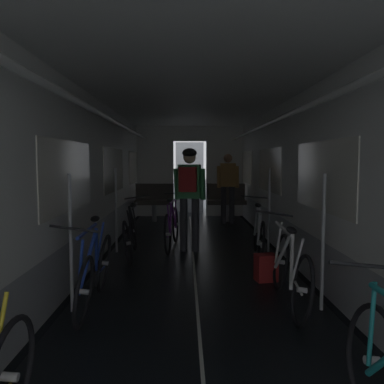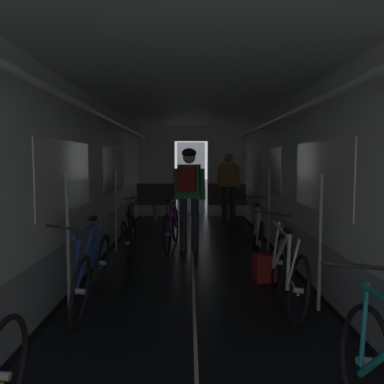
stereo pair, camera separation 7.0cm
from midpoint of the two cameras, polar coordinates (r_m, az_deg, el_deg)
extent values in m
cube|color=black|center=(5.47, -15.23, -11.77)|extent=(0.08, 11.50, 0.01)
cube|color=black|center=(5.52, 15.14, -11.64)|extent=(0.08, 11.50, 0.01)
cube|color=beige|center=(5.31, 0.02, -12.13)|extent=(0.03, 11.27, 0.00)
cube|color=#9EA0A5|center=(5.42, -16.33, -8.71)|extent=(0.12, 11.50, 0.60)
cube|color=white|center=(5.28, -16.63, 4.33)|extent=(0.12, 11.50, 1.85)
cube|color=white|center=(4.72, -17.71, 2.17)|extent=(0.02, 1.90, 0.80)
cube|color=white|center=(7.51, -11.38, 3.11)|extent=(0.02, 1.90, 0.80)
cube|color=white|center=(10.35, -8.50, 3.53)|extent=(0.02, 1.90, 0.80)
cube|color=yellow|center=(5.05, -16.57, 2.35)|extent=(0.01, 0.20, 0.28)
cylinder|color=white|center=(5.23, -13.13, 10.71)|extent=(0.07, 11.04, 0.07)
cylinder|color=#B7BABF|center=(4.20, -17.46, -7.04)|extent=(0.04, 0.04, 1.40)
cylinder|color=#B7BABF|center=(6.70, -11.14, -2.63)|extent=(0.04, 0.04, 1.40)
cube|color=#9EA0A5|center=(5.47, 16.22, -8.60)|extent=(0.12, 11.50, 0.60)
cube|color=white|center=(5.33, 16.52, 4.34)|extent=(0.12, 11.50, 1.85)
cube|color=white|center=(4.77, 17.79, 2.20)|extent=(0.02, 1.90, 0.80)
cube|color=white|center=(7.55, 10.77, 3.13)|extent=(0.02, 1.90, 0.80)
cube|color=white|center=(10.38, 7.55, 3.54)|extent=(0.02, 1.90, 0.80)
cube|color=yellow|center=(5.26, 15.98, 2.44)|extent=(0.01, 0.20, 0.28)
cylinder|color=white|center=(5.27, 13.07, 10.67)|extent=(0.07, 11.04, 0.07)
cylinder|color=#B7BABF|center=(4.25, 17.83, -6.91)|extent=(0.04, 0.04, 1.40)
cylinder|color=#B7BABF|center=(6.73, 10.70, -2.59)|extent=(0.04, 0.04, 1.40)
cube|color=white|center=(10.94, -5.48, 2.95)|extent=(1.00, 0.12, 2.45)
cube|color=white|center=(10.95, 4.49, 2.96)|extent=(1.00, 0.12, 2.45)
cube|color=white|center=(10.92, -0.50, 8.35)|extent=(0.90, 0.12, 0.40)
cube|color=#4C4F54|center=(11.61, -0.52, 2.08)|extent=(0.81, 0.04, 2.05)
cube|color=white|center=(5.18, 0.02, 15.48)|extent=(3.14, 11.62, 0.12)
cylinder|color=gray|center=(9.96, -5.63, -3.01)|extent=(0.12, 0.12, 0.44)
cube|color=#47423D|center=(9.93, -5.65, -1.46)|extent=(0.96, 0.44, 0.10)
cube|color=#47423D|center=(10.09, -5.57, 0.06)|extent=(0.96, 0.08, 0.40)
torus|color=gray|center=(10.15, -7.99, 1.20)|extent=(0.14, 0.14, 0.02)
cylinder|color=gray|center=(9.97, 4.74, -2.99)|extent=(0.12, 0.12, 0.44)
cube|color=#47423D|center=(9.94, 4.75, -1.45)|extent=(0.96, 0.44, 0.10)
cube|color=#47423D|center=(10.11, 4.65, 0.08)|extent=(0.96, 0.08, 0.40)
torus|color=gray|center=(10.09, 2.21, 1.22)|extent=(0.14, 0.14, 0.02)
torus|color=black|center=(5.81, 9.57, -7.36)|extent=(0.17, 0.68, 0.67)
cylinder|color=#B2B2B7|center=(5.81, 9.57, -7.36)|extent=(0.10, 0.06, 0.06)
torus|color=black|center=(6.81, 8.99, -5.59)|extent=(0.17, 0.68, 0.67)
cylinder|color=#B2B2B7|center=(6.81, 8.99, -5.59)|extent=(0.10, 0.06, 0.06)
cylinder|color=#ADAFB5|center=(6.47, 9.01, -4.17)|extent=(0.06, 0.54, 0.56)
cylinder|color=#ADAFB5|center=(6.06, 9.24, -4.76)|extent=(0.12, 0.34, 0.55)
cylinder|color=#ADAFB5|center=(6.28, 8.93, -2.00)|extent=(0.13, 0.82, 0.04)
cylinder|color=#ADAFB5|center=(5.84, 9.36, -4.90)|extent=(0.05, 0.17, 0.49)
cylinder|color=#ADAFB5|center=(6.04, 9.44, -7.13)|extent=(0.08, 0.45, 0.07)
cylinder|color=#ADAFB5|center=(6.74, 8.86, -3.62)|extent=(0.08, 0.09, 0.49)
cylinder|color=black|center=(6.26, 9.32, -6.91)|extent=(0.05, 0.17, 0.17)
ellipsoid|color=black|center=(5.84, 9.13, -1.90)|extent=(0.12, 0.25, 0.07)
cylinder|color=black|center=(6.72, 8.65, -0.71)|extent=(0.44, 0.07, 0.06)
torus|color=black|center=(5.87, -9.58, -7.27)|extent=(0.17, 0.68, 0.67)
cylinder|color=#B2B2B7|center=(5.87, -9.58, -7.27)|extent=(0.10, 0.06, 0.06)
torus|color=black|center=(6.87, -8.82, -5.53)|extent=(0.17, 0.68, 0.67)
cylinder|color=#B2B2B7|center=(6.87, -8.82, -5.53)|extent=(0.10, 0.06, 0.06)
cylinder|color=black|center=(6.52, -8.77, -4.13)|extent=(0.09, 0.54, 0.56)
cylinder|color=black|center=(6.12, -9.06, -4.71)|extent=(0.13, 0.34, 0.55)
cylinder|color=black|center=(6.33, -8.55, -2.00)|extent=(0.09, 0.82, 0.04)
cylinder|color=black|center=(5.89, -9.20, -4.85)|extent=(0.09, 0.17, 0.49)
cylinder|color=black|center=(6.09, -9.42, -7.05)|extent=(0.06, 0.45, 0.07)
cylinder|color=black|center=(6.80, -8.57, -3.59)|extent=(0.10, 0.08, 0.49)
cylinder|color=black|center=(6.32, -9.27, -6.83)|extent=(0.05, 0.17, 0.17)
ellipsoid|color=black|center=(5.89, -8.77, -1.90)|extent=(0.11, 0.25, 0.07)
cylinder|color=black|center=(6.77, -8.16, -0.72)|extent=(0.44, 0.05, 0.09)
torus|color=black|center=(2.64, -25.42, -22.85)|extent=(0.10, 0.67, 0.67)
cylinder|color=#B2B2B7|center=(2.64, -25.42, -22.85)|extent=(0.09, 0.05, 0.06)
torus|color=black|center=(3.91, 14.99, -13.44)|extent=(0.17, 0.68, 0.67)
cylinder|color=#B2B2B7|center=(3.91, 14.99, -13.44)|extent=(0.10, 0.05, 0.06)
torus|color=black|center=(4.87, 12.21, -9.78)|extent=(0.17, 0.68, 0.67)
cylinder|color=#B2B2B7|center=(4.87, 12.21, -9.78)|extent=(0.10, 0.05, 0.06)
cylinder|color=silver|center=(4.51, 12.58, -8.10)|extent=(0.10, 0.54, 0.56)
cylinder|color=silver|center=(4.12, 13.66, -9.33)|extent=(0.13, 0.34, 0.55)
cylinder|color=silver|center=(4.30, 12.51, -5.15)|extent=(0.08, 0.82, 0.04)
cylinder|color=silver|center=(3.90, 14.31, -9.80)|extent=(0.09, 0.17, 0.49)
cylinder|color=silver|center=(4.12, 14.30, -12.78)|extent=(0.05, 0.45, 0.07)
cylinder|color=silver|center=(4.78, 11.90, -7.10)|extent=(0.10, 0.09, 0.49)
cylinder|color=black|center=(4.34, 13.68, -12.19)|extent=(0.04, 0.17, 0.17)
ellipsoid|color=black|center=(3.88, 13.59, -5.35)|extent=(0.11, 0.24, 0.07)
cylinder|color=black|center=(4.73, 11.32, -3.04)|extent=(0.44, 0.04, 0.09)
torus|color=black|center=(2.79, 23.71, -21.25)|extent=(0.11, 0.67, 0.67)
cylinder|color=#B2B2B7|center=(2.79, 23.71, -21.25)|extent=(0.10, 0.05, 0.06)
cylinder|color=teal|center=(2.66, 23.66, -16.89)|extent=(0.08, 0.09, 0.49)
cylinder|color=black|center=(2.56, 23.00, -9.70)|extent=(0.44, 0.03, 0.07)
torus|color=black|center=(4.83, -12.90, -9.90)|extent=(0.14, 0.67, 0.67)
cylinder|color=#B2B2B7|center=(4.83, -12.90, -9.90)|extent=(0.10, 0.05, 0.06)
torus|color=black|center=(3.87, -15.77, -13.62)|extent=(0.14, 0.67, 0.67)
cylinder|color=#B2B2B7|center=(3.87, -15.77, -13.62)|extent=(0.10, 0.05, 0.06)
cylinder|color=#2342B7|center=(4.11, -15.19, -9.36)|extent=(0.10, 0.54, 0.56)
cylinder|color=#2342B7|center=(4.50, -14.01, -8.13)|extent=(0.11, 0.34, 0.55)
cylinder|color=#2342B7|center=(4.22, -15.26, -5.38)|extent=(0.06, 0.82, 0.04)
cylinder|color=#2342B7|center=(4.71, -13.49, -7.27)|extent=(0.09, 0.16, 0.49)
cylinder|color=#2342B7|center=(4.62, -13.38, -10.86)|extent=(0.04, 0.45, 0.07)
cylinder|color=#2342B7|center=(3.84, -16.21, -10.04)|extent=(0.09, 0.09, 0.49)
cylinder|color=black|center=(4.41, -13.91, -11.90)|extent=(0.04, 0.17, 0.17)
ellipsoid|color=black|center=(4.62, -14.17, -3.74)|extent=(0.10, 0.24, 0.07)
cylinder|color=black|center=(3.76, -17.07, -5.08)|extent=(0.44, 0.03, 0.08)
cylinder|color=#2D2D33|center=(6.71, -1.50, -4.68)|extent=(0.13, 0.13, 0.90)
cylinder|color=#2D2D33|center=(6.68, 0.19, -4.73)|extent=(0.13, 0.13, 0.90)
cube|color=#337F47|center=(6.62, -0.66, 1.54)|extent=(0.39, 0.28, 0.56)
cylinder|color=#337F47|center=(6.68, -2.49, 1.14)|extent=(0.12, 0.21, 0.53)
cylinder|color=#337F47|center=(6.61, 1.25, 1.10)|extent=(0.12, 0.21, 0.53)
sphere|color=beige|center=(6.61, -0.66, 5.01)|extent=(0.21, 0.21, 0.21)
ellipsoid|color=black|center=(6.61, -0.67, 5.62)|extent=(0.28, 0.32, 0.16)
cube|color=maroon|center=(6.45, -0.91, 1.82)|extent=(0.30, 0.21, 0.40)
torus|color=black|center=(6.47, -3.83, -6.08)|extent=(0.12, 0.67, 0.67)
cylinder|color=#B2B2B7|center=(6.47, -3.83, -6.08)|extent=(0.10, 0.06, 0.05)
torus|color=black|center=(7.46, -2.68, -4.64)|extent=(0.12, 0.67, 0.67)
cylinder|color=#B2B2B7|center=(7.46, -2.68, -4.64)|extent=(0.10, 0.06, 0.05)
cylinder|color=purple|center=(7.12, -2.94, -3.30)|extent=(0.11, 0.54, 0.56)
cylinder|color=purple|center=(6.72, -3.41, -3.78)|extent=(0.05, 0.34, 0.55)
cylinder|color=purple|center=(6.94, -3.05, -1.31)|extent=(0.11, 0.82, 0.04)
cylinder|color=purple|center=(6.50, -3.68, -3.87)|extent=(0.06, 0.16, 0.49)
cylinder|color=purple|center=(6.69, -3.55, -5.92)|extent=(0.07, 0.45, 0.07)
cylinder|color=purple|center=(7.40, -2.65, -2.83)|extent=(0.04, 0.09, 0.49)
cylinder|color=black|center=(6.91, -3.29, -5.76)|extent=(0.03, 0.17, 0.17)
ellipsoid|color=black|center=(6.51, -3.54, -1.17)|extent=(0.11, 0.25, 0.06)
cylinder|color=black|center=(7.38, -2.55, -0.18)|extent=(0.44, 0.07, 0.04)
cylinder|color=#2D2D33|center=(9.66, 5.52, -1.87)|extent=(0.13, 0.13, 0.90)
cylinder|color=#2D2D33|center=(9.64, 4.34, -1.87)|extent=(0.13, 0.13, 0.90)
cube|color=olive|center=(9.60, 4.96, 2.47)|extent=(0.36, 0.22, 0.56)
cylinder|color=olive|center=(9.60, 6.27, 2.16)|extent=(0.09, 0.20, 0.53)
cylinder|color=olive|center=(9.56, 3.65, 2.17)|extent=(0.09, 0.20, 0.53)
sphere|color=#9E7051|center=(9.59, 4.97, 4.85)|extent=(0.21, 0.21, 0.21)
cube|color=maroon|center=(5.21, 10.17, -10.63)|extent=(0.29, 0.25, 0.34)
camera|label=1|loc=(0.04, -90.27, -0.02)|focal=37.16mm
camera|label=2|loc=(0.04, 89.73, 0.02)|focal=37.16mm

